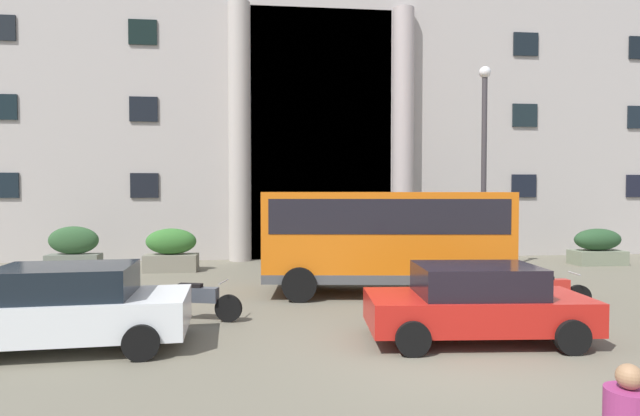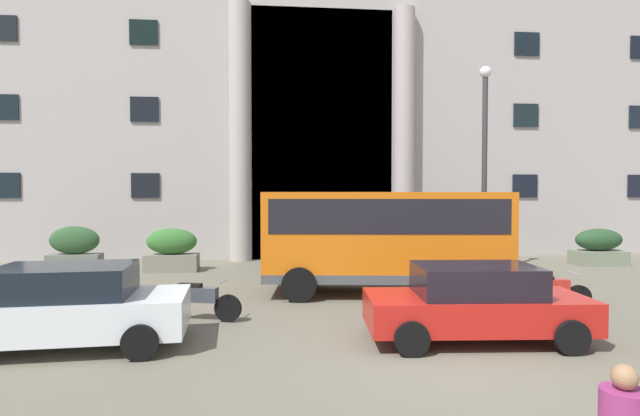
{
  "view_description": "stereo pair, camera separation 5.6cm",
  "coord_description": "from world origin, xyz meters",
  "views": [
    {
      "loc": [
        -3.14,
        -8.34,
        2.86
      ],
      "look_at": [
        -1.66,
        5.86,
        2.38
      ],
      "focal_mm": 28.54,
      "sensor_mm": 36.0,
      "label": 1
    },
    {
      "loc": [
        -3.09,
        -8.35,
        2.86
      ],
      "look_at": [
        -1.66,
        5.86,
        2.38
      ],
      "focal_mm": 28.54,
      "sensor_mm": 36.0,
      "label": 2
    }
  ],
  "objects": [
    {
      "name": "motorcycle_far_end",
      "position": [
        3.55,
        3.16,
        0.46
      ],
      "size": [
        2.05,
        0.55,
        0.89
      ],
      "rotation": [
        0.0,
        0.0,
        -0.08
      ],
      "color": "black",
      "rests_on": "ground_plane"
    },
    {
      "name": "hedge_planter_far_east",
      "position": [
        9.64,
        10.11,
        0.68
      ],
      "size": [
        1.96,
        0.98,
        1.4
      ],
      "color": "gray",
      "rests_on": "ground_plane"
    },
    {
      "name": "hedge_planter_west",
      "position": [
        0.74,
        10.44,
        0.64
      ],
      "size": [
        1.5,
        0.87,
        1.32
      ],
      "color": "gray",
      "rests_on": "ground_plane"
    },
    {
      "name": "hedge_planter_entrance_right",
      "position": [
        -10.03,
        10.57,
        0.77
      ],
      "size": [
        1.81,
        0.71,
        1.6
      ],
      "color": "slate",
      "rests_on": "ground_plane"
    },
    {
      "name": "bus_stop_sign",
      "position": [
        4.66,
        7.27,
        1.69
      ],
      "size": [
        0.44,
        0.08,
        2.74
      ],
      "color": "#969A12",
      "rests_on": "ground_plane"
    },
    {
      "name": "parked_hatchback_near",
      "position": [
        -6.77,
        1.2,
        0.77
      ],
      "size": [
        4.37,
        2.22,
        1.51
      ],
      "rotation": [
        0.0,
        0.0,
        0.06
      ],
      "color": "white",
      "rests_on": "ground_plane"
    },
    {
      "name": "office_building_facade",
      "position": [
        -0.0,
        17.47,
        7.01
      ],
      "size": [
        33.77,
        9.7,
        14.03
      ],
      "color": "#ADA5A0",
      "rests_on": "ground_plane"
    },
    {
      "name": "lamppost_plaza_centre",
      "position": [
        4.24,
        8.38,
        4.16
      ],
      "size": [
        0.4,
        0.4,
        7.1
      ],
      "color": "#393538",
      "rests_on": "ground_plane"
    },
    {
      "name": "parked_sedan_second",
      "position": [
        0.82,
        0.9,
        0.74
      ],
      "size": [
        4.24,
        2.16,
        1.45
      ],
      "rotation": [
        0.0,
        0.0,
        -0.07
      ],
      "color": "red",
      "rests_on": "ground_plane"
    },
    {
      "name": "hedge_planter_east",
      "position": [
        -6.55,
        10.12,
        0.74
      ],
      "size": [
        1.84,
        0.86,
        1.53
      ],
      "color": "slate",
      "rests_on": "ground_plane"
    },
    {
      "name": "ground_plane",
      "position": [
        0.0,
        0.0,
        -0.06
      ],
      "size": [
        80.0,
        64.0,
        0.12
      ],
      "primitive_type": "cube",
      "color": "#686352"
    },
    {
      "name": "scooter_by_planter",
      "position": [
        -4.7,
        2.99,
        0.46
      ],
      "size": [
        1.94,
        0.73,
        0.89
      ],
      "rotation": [
        0.0,
        0.0,
        -0.26
      ],
      "color": "black",
      "rests_on": "ground_plane"
    },
    {
      "name": "hedge_planter_far_west",
      "position": [
        4.89,
        10.48,
        0.64
      ],
      "size": [
        1.7,
        0.77,
        1.33
      ],
      "color": "gray",
      "rests_on": "ground_plane"
    },
    {
      "name": "orange_minibus",
      "position": [
        0.11,
        5.5,
        1.69
      ],
      "size": [
        6.83,
        3.15,
        2.83
      ],
      "rotation": [
        0.0,
        0.0,
        -0.12
      ],
      "color": "orange",
      "rests_on": "ground_plane"
    }
  ]
}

